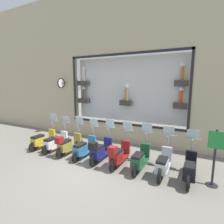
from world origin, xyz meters
TOP-DOWN VIEW (x-y plane):
  - ground_plane at (0.00, 0.00)m, footprint 120.00×120.00m
  - building_facade at (3.60, 0.00)m, footprint 1.24×36.00m
  - scooter_black_0 at (0.73, -3.54)m, footprint 1.80×0.61m
  - scooter_silver_1 at (0.74, -2.69)m, footprint 1.81×0.61m
  - scooter_green_2 at (0.74, -1.84)m, footprint 1.81×0.61m
  - scooter_red_3 at (0.67, -0.98)m, footprint 1.80×0.60m
  - scooter_navy_4 at (0.68, -0.13)m, footprint 1.81×0.61m
  - scooter_teal_5 at (0.73, 0.72)m, footprint 1.80×0.60m
  - scooter_olive_6 at (0.67, 1.57)m, footprint 1.80×0.60m
  - scooter_white_7 at (0.73, 2.43)m, footprint 1.79×0.61m
  - scooter_yellow_8 at (0.73, 3.28)m, footprint 1.79×0.61m
  - shop_sign_post at (0.80, -4.21)m, footprint 0.36×0.45m

SIDE VIEW (x-z plane):
  - ground_plane at x=0.00m, z-range 0.00..0.00m
  - scooter_white_7 at x=0.73m, z-range -0.36..1.20m
  - scooter_teal_5 at x=0.73m, z-range -0.38..1.22m
  - scooter_yellow_8 at x=0.73m, z-range -0.40..1.25m
  - scooter_black_0 at x=0.73m, z-range -0.36..1.23m
  - scooter_green_2 at x=0.74m, z-range -0.39..1.27m
  - scooter_silver_1 at x=0.74m, z-range -0.37..1.25m
  - scooter_olive_6 at x=0.67m, z-range -0.35..1.29m
  - scooter_red_3 at x=0.67m, z-range -0.35..1.30m
  - scooter_navy_4 at x=0.68m, z-range -0.34..1.32m
  - shop_sign_post at x=0.80m, z-range 0.08..1.93m
  - building_facade at x=3.60m, z-range 0.10..8.51m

